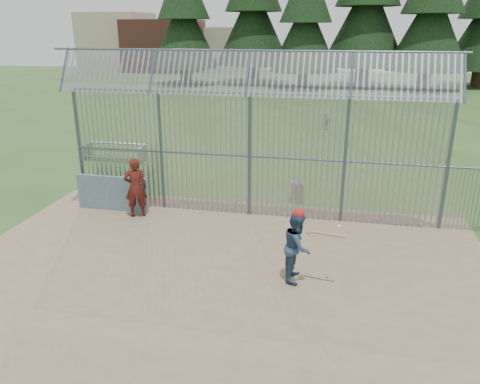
% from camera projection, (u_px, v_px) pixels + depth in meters
% --- Properties ---
extents(ground, '(120.00, 120.00, 0.00)m').
position_uv_depth(ground, '(225.00, 262.00, 12.46)').
color(ground, '#2D511E').
rests_on(ground, ground).
extents(dirt_infield, '(14.00, 10.00, 0.02)m').
position_uv_depth(dirt_infield, '(220.00, 271.00, 12.00)').
color(dirt_infield, '#756047').
rests_on(dirt_infield, ground).
extents(dugout_wall, '(2.50, 0.12, 1.20)m').
position_uv_depth(dugout_wall, '(112.00, 193.00, 15.82)').
color(dugout_wall, '#38566B').
rests_on(dugout_wall, dirt_infield).
extents(batter, '(0.69, 0.87, 1.73)m').
position_uv_depth(batter, '(297.00, 247.00, 11.35)').
color(batter, navy).
rests_on(batter, dirt_infield).
extents(onlooker, '(0.85, 0.71, 1.98)m').
position_uv_depth(onlooker, '(136.00, 187.00, 15.17)').
color(onlooker, maroon).
rests_on(onlooker, dirt_infield).
extents(bg_kid_seated, '(0.59, 0.43, 0.93)m').
position_uv_depth(bg_kid_seated, '(326.00, 122.00, 28.51)').
color(bg_kid_seated, slate).
rests_on(bg_kid_seated, ground).
extents(batting_gear, '(1.26, 0.40, 0.57)m').
position_uv_depth(batting_gear, '(304.00, 218.00, 11.04)').
color(batting_gear, '#B51818').
rests_on(batting_gear, ground).
extents(trash_can, '(0.56, 0.56, 0.82)m').
position_uv_depth(trash_can, '(298.00, 192.00, 16.68)').
color(trash_can, gray).
rests_on(trash_can, ground).
extents(bleacher, '(3.00, 0.95, 0.72)m').
position_uv_depth(bleacher, '(115.00, 151.00, 22.07)').
color(bleacher, gray).
rests_on(bleacher, ground).
extents(backstop_fence, '(20.09, 0.81, 5.30)m').
position_uv_depth(backstop_fence, '(306.00, 149.00, 14.50)').
color(backstop_fence, '#47566B').
rests_on(backstop_fence, ground).
extents(distant_buildings, '(26.50, 10.50, 8.00)m').
position_uv_depth(distant_buildings, '(160.00, 45.00, 67.89)').
color(distant_buildings, brown).
rests_on(distant_buildings, ground).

